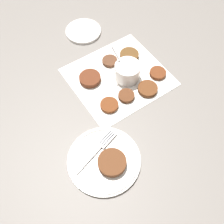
# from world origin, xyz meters

# --- Properties ---
(ground_plane) EXTENTS (4.00, 4.00, 0.00)m
(ground_plane) POSITION_xyz_m (0.00, 0.00, 0.00)
(ground_plane) COLOR #605B56
(napkin) EXTENTS (0.38, 0.35, 0.00)m
(napkin) POSITION_xyz_m (-0.01, 0.02, 0.00)
(napkin) COLOR silver
(napkin) RESTS_ON ground_plane
(sauce_bowl) EXTENTS (0.10, 0.11, 0.12)m
(sauce_bowl) POSITION_xyz_m (-0.04, 0.04, 0.03)
(sauce_bowl) COLOR white
(sauce_bowl) RESTS_ON napkin
(fritter_0) EXTENTS (0.08, 0.08, 0.02)m
(fritter_0) POSITION_xyz_m (0.09, -0.01, 0.01)
(fritter_0) COLOR #4F2615
(fritter_0) RESTS_ON napkin
(fritter_1) EXTENTS (0.07, 0.07, 0.01)m
(fritter_1) POSITION_xyz_m (-0.08, 0.13, 0.01)
(fritter_1) COLOR #522D16
(fritter_1) RESTS_ON napkin
(fritter_2) EXTENTS (0.06, 0.06, 0.01)m
(fritter_2) POSITION_xyz_m (0.08, 0.13, 0.01)
(fritter_2) COLOR #5B2C15
(fritter_2) RESTS_ON napkin
(fritter_3) EXTENTS (0.07, 0.07, 0.02)m
(fritter_3) POSITION_xyz_m (-0.10, -0.04, 0.01)
(fritter_3) COLOR #4F3419
(fritter_3) RESTS_ON napkin
(fritter_4) EXTENTS (0.06, 0.06, 0.01)m
(fritter_4) POSITION_xyz_m (-0.02, -0.05, 0.01)
(fritter_4) COLOR #4B2D1D
(fritter_4) RESTS_ON napkin
(fritter_5) EXTENTS (0.06, 0.06, 0.01)m
(fritter_5) POSITION_xyz_m (-0.15, 0.08, 0.01)
(fritter_5) COLOR #562A15
(fritter_5) RESTS_ON napkin
(fritter_6) EXTENTS (0.06, 0.06, 0.01)m
(fritter_6) POSITION_xyz_m (0.01, 0.12, 0.01)
(fritter_6) COLOR #4D2A17
(fritter_6) RESTS_ON napkin
(serving_plate) EXTENTS (0.23, 0.23, 0.02)m
(serving_plate) POSITION_xyz_m (0.18, 0.30, 0.01)
(serving_plate) COLOR white
(serving_plate) RESTS_ON ground_plane
(fritter_on_plate) EXTENTS (0.09, 0.09, 0.02)m
(fritter_on_plate) POSITION_xyz_m (0.17, 0.32, 0.03)
(fritter_on_plate) COLOR #512D19
(fritter_on_plate) RESTS_ON serving_plate
(fork) EXTENTS (0.18, 0.09, 0.00)m
(fork) POSITION_xyz_m (0.18, 0.25, 0.02)
(fork) COLOR silver
(fork) RESTS_ON serving_plate
(extra_saucer) EXTENTS (0.15, 0.15, 0.01)m
(extra_saucer) POSITION_xyz_m (0.01, -0.25, 0.01)
(extra_saucer) COLOR white
(extra_saucer) RESTS_ON ground_plane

